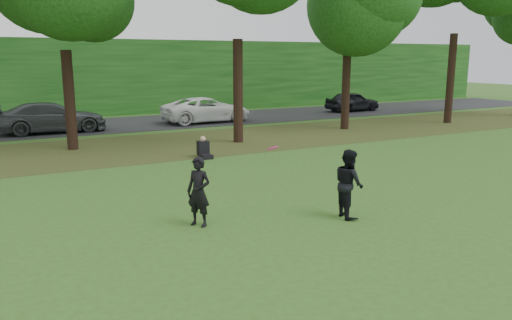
{
  "coord_description": "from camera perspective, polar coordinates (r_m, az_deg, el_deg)",
  "views": [
    {
      "loc": [
        -5.82,
        -8.09,
        3.82
      ],
      "look_at": [
        -0.13,
        2.73,
        1.3
      ],
      "focal_mm": 35.0,
      "sensor_mm": 36.0,
      "label": 1
    }
  ],
  "objects": [
    {
      "name": "far_hedge",
      "position": [
        35.59,
        -18.58,
        8.94
      ],
      "size": [
        70.0,
        3.0,
        5.0
      ],
      "primitive_type": "cube",
      "color": "#144012",
      "rests_on": "ground"
    },
    {
      "name": "parked_cars",
      "position": [
        28.41,
        -17.61,
        4.9
      ],
      "size": [
        38.77,
        3.12,
        1.54
      ],
      "color": "black",
      "rests_on": "street"
    },
    {
      "name": "seated_person",
      "position": [
        19.43,
        -5.98,
        1.18
      ],
      "size": [
        0.42,
        0.73,
        0.83
      ],
      "rotation": [
        0.0,
        0.0,
        -0.0
      ],
      "color": "black",
      "rests_on": "ground"
    },
    {
      "name": "leaf_litter",
      "position": [
        22.21,
        -12.16,
        1.5
      ],
      "size": [
        60.0,
        7.0,
        0.01
      ],
      "primitive_type": "cube",
      "color": "#443918",
      "rests_on": "ground"
    },
    {
      "name": "player_right",
      "position": [
        12.25,
        10.56,
        -2.65
      ],
      "size": [
        0.79,
        0.93,
        1.67
      ],
      "primitive_type": "imported",
      "rotation": [
        0.0,
        0.0,
        1.36
      ],
      "color": "black",
      "rests_on": "ground"
    },
    {
      "name": "player_left",
      "position": [
        11.49,
        -6.57,
        -3.63
      ],
      "size": [
        0.66,
        0.7,
        1.62
      ],
      "primitive_type": "imported",
      "rotation": [
        0.0,
        0.0,
        -0.94
      ],
      "color": "black",
      "rests_on": "ground"
    },
    {
      "name": "frisbee",
      "position": [
        11.87,
        1.91,
        1.36
      ],
      "size": [
        0.37,
        0.35,
        0.16
      ],
      "color": "#F61484",
      "rests_on": "ground"
    },
    {
      "name": "street",
      "position": [
        29.91,
        -16.36,
        3.87
      ],
      "size": [
        70.0,
        7.0,
        0.02
      ],
      "primitive_type": "cube",
      "color": "black",
      "rests_on": "ground"
    },
    {
      "name": "ground",
      "position": [
        10.67,
        7.54,
        -9.43
      ],
      "size": [
        120.0,
        120.0,
        0.0
      ],
      "primitive_type": "plane",
      "color": "#334F18",
      "rests_on": "ground"
    }
  ]
}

